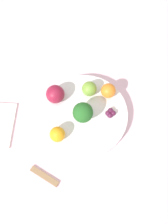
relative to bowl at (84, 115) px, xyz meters
name	(u,v)px	position (x,y,z in m)	size (l,w,h in m)	color
ground_plane	(84,119)	(0.00, 0.00, -0.04)	(6.00, 6.00, 0.00)	gray
table_surface	(84,118)	(0.00, 0.00, -0.03)	(1.20, 1.20, 0.02)	silver
bowl	(84,115)	(0.00, 0.00, 0.00)	(0.26, 0.26, 0.03)	white
broccoli	(83,113)	(0.00, -0.01, 0.06)	(0.06, 0.06, 0.07)	#8CB76B
apple_red	(89,89)	(0.00, 0.07, 0.04)	(0.05, 0.05, 0.05)	olive
apple_green	(55,94)	(-0.09, 0.03, 0.04)	(0.06, 0.06, 0.06)	maroon
orange_front	(108,91)	(0.06, 0.08, 0.04)	(0.05, 0.05, 0.05)	orange
orange_back	(57,134)	(-0.06, -0.09, 0.04)	(0.04, 0.04, 0.04)	orange
grape_cluster	(110,113)	(0.08, 0.01, 0.02)	(0.03, 0.03, 0.02)	#511938
spoon	(45,176)	(-0.07, -0.20, -0.01)	(0.09, 0.04, 0.01)	olive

